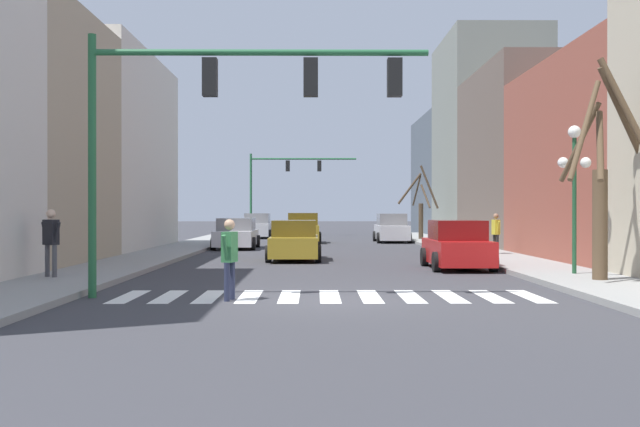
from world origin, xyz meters
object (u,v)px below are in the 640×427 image
at_px(car_parked_right_near, 457,246).
at_px(street_lamp_right_corner, 574,169).
at_px(car_parked_right_far, 392,229).
at_px(pedestrian_crossing_street, 496,230).
at_px(car_parked_right_mid, 236,234).
at_px(pedestrian_on_right_sidewalk, 51,237).
at_px(car_parked_left_mid, 258,227).
at_px(street_tree_left_near, 606,179).
at_px(street_tree_right_mid, 421,207).
at_px(pedestrian_near_right_corner, 230,252).
at_px(car_at_intersection, 303,229).
at_px(traffic_signal_far, 283,175).
at_px(car_driving_away_lane, 294,241).
at_px(traffic_signal_near, 222,101).

bearing_deg(car_parked_right_near, street_lamp_right_corner, -143.99).
bearing_deg(car_parked_right_far, pedestrian_crossing_street, -169.30).
distance_m(car_parked_right_mid, pedestrian_on_right_sidewalk, 18.10).
relative_size(car_parked_left_mid, pedestrian_crossing_street, 2.80).
distance_m(car_parked_left_mid, pedestrian_on_right_sidewalk, 32.65).
xyz_separation_m(car_parked_right_far, street_tree_left_near, (2.79, -26.41, 1.93)).
bearing_deg(pedestrian_on_right_sidewalk, street_tree_left_near, -149.03).
bearing_deg(street_tree_right_mid, pedestrian_near_right_corner, -105.31).
relative_size(street_lamp_right_corner, car_at_intersection, 1.01).
relative_size(car_parked_right_far, pedestrian_on_right_sidewalk, 2.59).
xyz_separation_m(traffic_signal_far, street_tree_right_mid, (9.18, -10.53, -2.51)).
xyz_separation_m(car_driving_away_lane, pedestrian_near_right_corner, (-1.04, -13.07, 0.30)).
bearing_deg(street_lamp_right_corner, traffic_signal_near, -154.30).
bearing_deg(car_parked_right_mid, pedestrian_on_right_sidewalk, 170.10).
bearing_deg(pedestrian_on_right_sidewalk, traffic_signal_near, 179.32).
bearing_deg(car_parked_right_near, pedestrian_on_right_sidewalk, 111.25).
height_order(car_at_intersection, pedestrian_crossing_street, pedestrian_crossing_street).
relative_size(car_parked_left_mid, street_tree_left_near, 0.81).
xyz_separation_m(street_tree_left_near, street_tree_right_mid, (-0.79, 28.03, -0.59)).
distance_m(street_tree_left_near, street_tree_right_mid, 28.05).
bearing_deg(car_at_intersection, traffic_signal_near, -2.80).
bearing_deg(pedestrian_on_right_sidewalk, car_parked_right_mid, -65.34).
distance_m(traffic_signal_near, car_parked_right_near, 11.18).
bearing_deg(traffic_signal_near, traffic_signal_far, 90.58).
height_order(pedestrian_crossing_street, street_tree_left_near, street_tree_left_near).
bearing_deg(pedestrian_near_right_corner, car_driving_away_lane, 11.09).
xyz_separation_m(car_driving_away_lane, car_parked_right_near, (5.50, -4.42, 0.02)).
bearing_deg(car_parked_right_near, traffic_signal_near, 140.24).
bearing_deg(car_parked_left_mid, pedestrian_near_right_corner, -176.58).
relative_size(pedestrian_crossing_street, pedestrian_near_right_corner, 0.96).
bearing_deg(pedestrian_on_right_sidewalk, car_parked_right_far, -80.24).
bearing_deg(car_parked_left_mid, street_tree_left_near, -160.99).
bearing_deg(car_at_intersection, car_parked_right_far, 99.73).
distance_m(traffic_signal_near, traffic_signal_far, 41.20).
xyz_separation_m(traffic_signal_near, car_parked_right_far, (6.76, 29.04, -3.55)).
bearing_deg(street_tree_right_mid, street_lamp_right_corner, -88.61).
height_order(car_parked_right_far, car_parked_right_mid, car_parked_right_far).
relative_size(traffic_signal_far, pedestrian_near_right_corner, 4.72).
bearing_deg(car_at_intersection, street_lamp_right_corner, 18.78).
bearing_deg(pedestrian_on_right_sidewalk, street_tree_right_mid, -82.39).
height_order(street_lamp_right_corner, car_parked_right_near, street_lamp_right_corner).
relative_size(traffic_signal_far, street_tree_left_near, 1.43).
xyz_separation_m(traffic_signal_far, street_tree_left_near, (9.97, -38.56, -1.93)).
bearing_deg(car_at_intersection, street_tree_left_near, 17.79).
relative_size(street_lamp_right_corner, street_tree_left_near, 0.73).
distance_m(car_parked_right_near, pedestrian_on_right_sidewalk, 12.67).
bearing_deg(car_parked_right_mid, car_driving_away_lane, -160.15).
relative_size(traffic_signal_far, car_parked_right_near, 1.99).
relative_size(car_parked_left_mid, pedestrian_on_right_sidewalk, 2.57).
relative_size(traffic_signal_far, car_parked_right_mid, 1.72).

